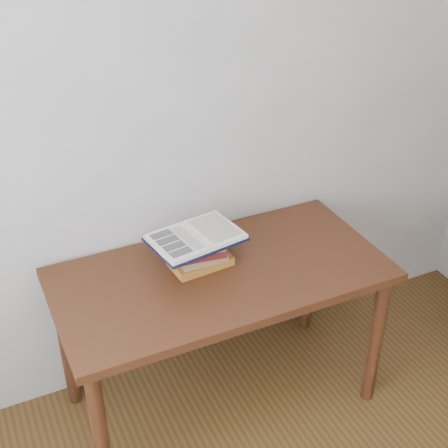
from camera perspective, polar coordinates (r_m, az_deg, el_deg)
desk at (r=2.62m, az=-0.28°, el=-6.07°), size 1.37×0.69×0.73m
book_stack at (r=2.57m, az=-2.38°, el=-2.63°), size 0.27×0.20×0.13m
open_book at (r=2.52m, az=-2.60°, el=-1.23°), size 0.40×0.31×0.03m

